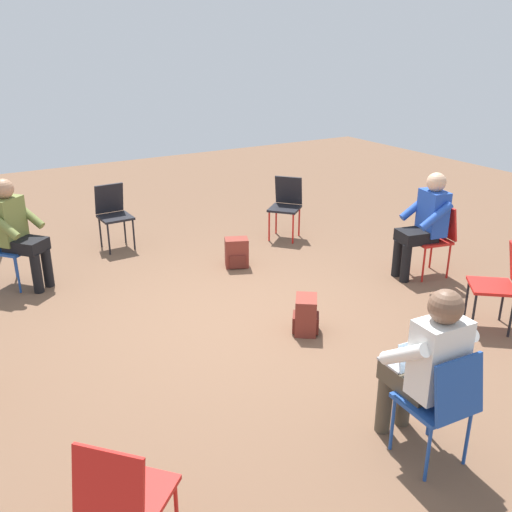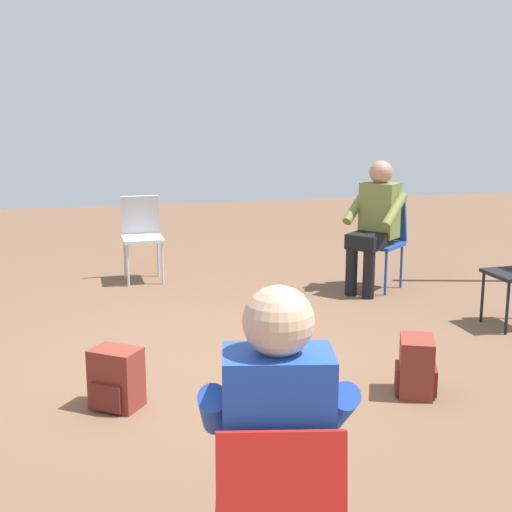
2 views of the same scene
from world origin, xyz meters
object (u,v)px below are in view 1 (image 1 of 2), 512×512
(chair_south, at_px, (435,235))
(chair_southwest, at_px, (501,281))
(person_in_blue, at_px, (425,220))
(backpack_near_laptop_user, at_px, (237,254))
(chair_west, at_px, (442,401))
(person_in_olive, at_px, (16,228))
(chair_northeast, at_px, (7,243))
(chair_southeast, at_px, (286,203))
(person_with_laptop, at_px, (427,361))
(backpack_by_empty_chair, at_px, (306,317))
(chair_northwest, at_px, (123,496))
(chair_east, at_px, (113,212))

(chair_south, bearing_deg, chair_southwest, 170.38)
(person_in_blue, bearing_deg, backpack_near_laptop_user, 63.22)
(chair_west, height_order, chair_south, same)
(chair_west, xyz_separation_m, backpack_near_laptop_user, (3.73, -0.57, -0.34))
(chair_west, distance_m, person_in_olive, 4.80)
(chair_southwest, height_order, chair_south, same)
(chair_southwest, relative_size, person_in_blue, 0.69)
(chair_northeast, relative_size, backpack_near_laptop_user, 2.36)
(chair_northeast, xyz_separation_m, person_in_blue, (-2.22, -4.19, 0.20))
(chair_south, distance_m, chair_southeast, 2.16)
(person_with_laptop, xyz_separation_m, backpack_by_empty_chair, (1.75, -0.31, -0.53))
(person_in_olive, xyz_separation_m, backpack_by_empty_chair, (-2.52, -2.12, -0.54))
(person_in_olive, relative_size, person_in_blue, 1.00)
(chair_southwest, distance_m, chair_southeast, 3.31)
(chair_northwest, bearing_deg, chair_south, 72.49)
(chair_west, relative_size, chair_southeast, 1.00)
(person_in_blue, xyz_separation_m, backpack_near_laptop_user, (1.38, 1.72, -0.54))
(backpack_by_empty_chair, bearing_deg, person_in_blue, -77.69)
(chair_northwest, height_order, chair_northeast, same)
(chair_west, distance_m, backpack_near_laptop_user, 3.79)
(chair_east, bearing_deg, chair_southeast, 157.78)
(person_in_blue, bearing_deg, chair_west, 147.73)
(chair_southwest, distance_m, chair_northeast, 5.22)
(chair_northeast, relative_size, person_with_laptop, 0.69)
(chair_southwest, bearing_deg, person_in_blue, 25.05)
(chair_west, relative_size, backpack_by_empty_chair, 2.36)
(chair_east, relative_size, person_in_blue, 0.69)
(chair_northwest, relative_size, chair_southwest, 1.00)
(chair_east, height_order, backpack_by_empty_chair, chair_east)
(chair_northeast, bearing_deg, chair_northwest, 48.47)
(chair_northwest, relative_size, person_in_blue, 0.69)
(chair_northeast, relative_size, backpack_by_empty_chair, 2.36)
(chair_southwest, bearing_deg, chair_northwest, 140.75)
(chair_west, relative_size, person_with_laptop, 0.69)
(chair_northwest, distance_m, backpack_near_laptop_user, 4.33)
(chair_east, relative_size, person_in_olive, 0.69)
(chair_southeast, distance_m, backpack_by_empty_chair, 2.81)
(person_in_blue, bearing_deg, person_with_laptop, 145.72)
(chair_northwest, xyz_separation_m, chair_southeast, (4.08, -3.72, 0.00))
(person_in_blue, bearing_deg, chair_northwest, 127.81)
(chair_northwest, relative_size, chair_southeast, 1.00)
(chair_southeast, bearing_deg, backpack_near_laptop_user, 77.70)
(chair_south, relative_size, backpack_by_empty_chair, 2.36)
(backpack_by_empty_chair, bearing_deg, person_in_olive, 40.00)
(chair_southeast, bearing_deg, chair_east, 28.60)
(chair_southwest, bearing_deg, backpack_near_laptop_user, 66.81)
(person_in_blue, relative_size, backpack_by_empty_chair, 3.44)
(chair_south, xyz_separation_m, chair_northeast, (2.26, 4.35, 0.00))
(chair_northwest, distance_m, backpack_by_empty_chair, 2.88)
(chair_south, height_order, chair_southeast, same)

